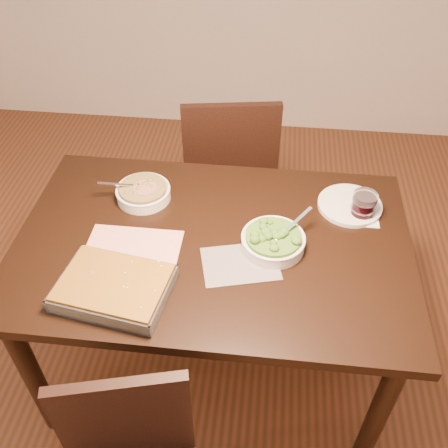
% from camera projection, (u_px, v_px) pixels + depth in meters
% --- Properties ---
extents(ground, '(4.00, 4.00, 0.00)m').
position_uv_depth(ground, '(215.00, 357.00, 2.28)').
color(ground, '#452B13').
rests_on(ground, ground).
extents(table, '(1.40, 0.90, 0.75)m').
position_uv_depth(table, '(213.00, 259.00, 1.83)').
color(table, black).
rests_on(table, ground).
extents(magazine_a, '(0.33, 0.24, 0.01)m').
position_uv_depth(magazine_a, '(131.00, 252.00, 1.72)').
color(magazine_a, '#C43839').
rests_on(magazine_a, table).
extents(magazine_b, '(0.29, 0.24, 0.00)m').
position_uv_depth(magazine_b, '(240.00, 264.00, 1.68)').
color(magazine_b, '#27272F').
rests_on(magazine_b, table).
extents(coaster, '(0.12, 0.12, 0.00)m').
position_uv_depth(coaster, '(361.00, 216.00, 1.86)').
color(coaster, white).
rests_on(coaster, table).
extents(stew_bowl, '(0.23, 0.21, 0.08)m').
position_uv_depth(stew_bowl, '(143.00, 192.00, 1.92)').
color(stew_bowl, white).
rests_on(stew_bowl, table).
extents(broccoli_bowl, '(0.22, 0.22, 0.09)m').
position_uv_depth(broccoli_bowl, '(273.00, 241.00, 1.72)').
color(broccoli_bowl, white).
rests_on(broccoli_bowl, table).
extents(baking_dish, '(0.38, 0.30, 0.06)m').
position_uv_depth(baking_dish, '(114.00, 288.00, 1.57)').
color(baking_dish, silver).
rests_on(baking_dish, table).
extents(wine_tumbler, '(0.09, 0.09, 0.10)m').
position_uv_depth(wine_tumbler, '(364.00, 205.00, 1.82)').
color(wine_tumbler, black).
rests_on(wine_tumbler, coaster).
extents(dinner_plate, '(0.24, 0.24, 0.02)m').
position_uv_depth(dinner_plate, '(350.00, 205.00, 1.89)').
color(dinner_plate, silver).
rests_on(dinner_plate, table).
extents(chair_far, '(0.50, 0.50, 0.93)m').
position_uv_depth(chair_far, '(229.00, 167.00, 2.47)').
color(chair_far, black).
rests_on(chair_far, ground).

